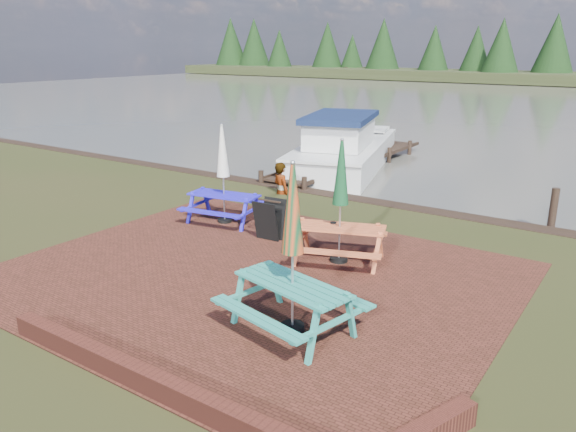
% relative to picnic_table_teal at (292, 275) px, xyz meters
% --- Properties ---
extents(ground, '(120.00, 120.00, 0.00)m').
position_rel_picnic_table_teal_xyz_m(ground, '(-1.77, 0.32, -0.90)').
color(ground, black).
rests_on(ground, ground).
extents(paving, '(9.00, 7.50, 0.02)m').
position_rel_picnic_table_teal_xyz_m(paving, '(-1.77, 1.32, -0.89)').
color(paving, '#3B1B12').
rests_on(paving, ground).
extents(brick_wall, '(6.21, 1.79, 0.30)m').
position_rel_picnic_table_teal_xyz_m(brick_wall, '(0.37, -2.10, -0.75)').
color(brick_wall, '#4C1E16').
rests_on(brick_wall, ground).
extents(water, '(120.00, 60.00, 0.02)m').
position_rel_picnic_table_teal_xyz_m(water, '(-1.77, 37.32, -0.90)').
color(water, '#49473F').
rests_on(water, ground).
extents(picnic_table_teal, '(2.16, 2.01, 2.57)m').
position_rel_picnic_table_teal_xyz_m(picnic_table_teal, '(0.00, 0.00, 0.00)').
color(picnic_table_teal, '#288376').
rests_on(picnic_table_teal, ground).
extents(picnic_table_red, '(2.18, 2.07, 2.44)m').
position_rel_picnic_table_teal_xyz_m(picnic_table_red, '(-0.80, 2.84, -0.05)').
color(picnic_table_red, '#BE5730').
rests_on(picnic_table_red, ground).
extents(picnic_table_blue, '(1.91, 1.75, 2.35)m').
position_rel_picnic_table_teal_xyz_m(picnic_table_blue, '(-4.35, 3.55, -0.08)').
color(picnic_table_blue, '#2119C0').
rests_on(picnic_table_blue, ground).
extents(chalkboard, '(0.57, 0.56, 0.90)m').
position_rel_picnic_table_teal_xyz_m(chalkboard, '(-2.71, 3.15, -0.43)').
color(chalkboard, black).
rests_on(chalkboard, ground).
extents(jetty, '(1.76, 9.08, 1.00)m').
position_rel_picnic_table_teal_xyz_m(jetty, '(-5.27, 11.59, -0.79)').
color(jetty, black).
rests_on(jetty, ground).
extents(boat_jetty, '(4.77, 8.19, 2.25)m').
position_rel_picnic_table_teal_xyz_m(boat_jetty, '(-5.40, 11.42, -0.43)').
color(boat_jetty, silver).
rests_on(boat_jetty, ground).
extents(person, '(0.77, 0.66, 1.79)m').
position_rel_picnic_table_teal_xyz_m(person, '(-4.83, 6.64, -0.01)').
color(person, gray).
rests_on(person, ground).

